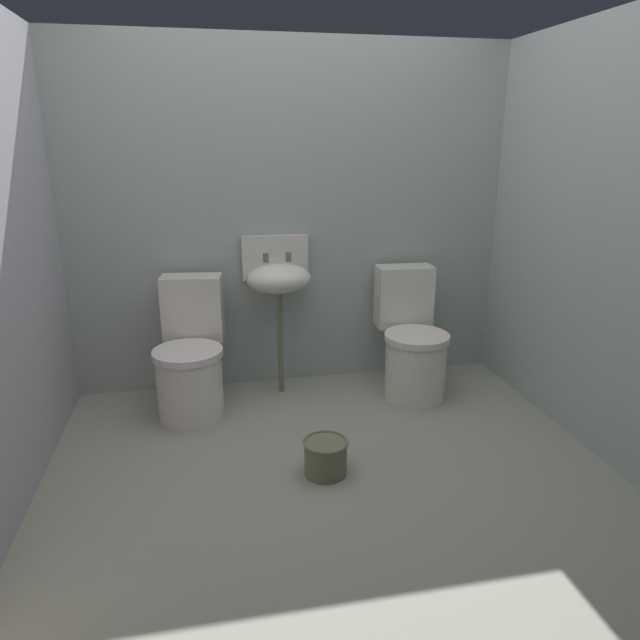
{
  "coord_description": "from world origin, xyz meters",
  "views": [
    {
      "loc": [
        -0.54,
        -2.39,
        1.58
      ],
      "look_at": [
        0.0,
        0.3,
        0.7
      ],
      "focal_mm": 32.27,
      "sensor_mm": 36.0,
      "label": 1
    }
  ],
  "objects_px": {
    "toilet_left": "(191,360)",
    "bucket": "(326,456)",
    "sink": "(278,277)",
    "toilet_right": "(412,344)"
  },
  "relations": [
    {
      "from": "toilet_left",
      "to": "bucket",
      "type": "height_order",
      "value": "toilet_left"
    },
    {
      "from": "toilet_left",
      "to": "bucket",
      "type": "relative_size",
      "value": 3.47
    },
    {
      "from": "toilet_left",
      "to": "sink",
      "type": "distance_m",
      "value": 0.73
    },
    {
      "from": "toilet_left",
      "to": "bucket",
      "type": "bearing_deg",
      "value": 134.73
    },
    {
      "from": "sink",
      "to": "bucket",
      "type": "bearing_deg",
      "value": -85.28
    },
    {
      "from": "bucket",
      "to": "toilet_right",
      "type": "bearing_deg",
      "value": 48.57
    },
    {
      "from": "toilet_right",
      "to": "sink",
      "type": "relative_size",
      "value": 0.79
    },
    {
      "from": "toilet_left",
      "to": "toilet_right",
      "type": "bearing_deg",
      "value": -172.75
    },
    {
      "from": "toilet_left",
      "to": "sink",
      "type": "height_order",
      "value": "sink"
    },
    {
      "from": "sink",
      "to": "bucket",
      "type": "xyz_separation_m",
      "value": [
        0.08,
        -1.02,
        -0.66
      ]
    }
  ]
}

